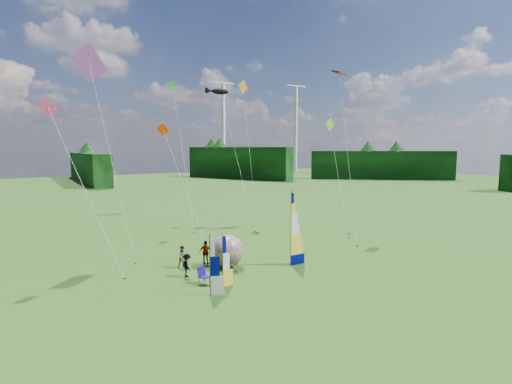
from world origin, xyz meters
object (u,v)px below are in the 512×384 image
side_banner_left (223,262)px  side_banner_far (210,266)px  spectator_c (187,265)px  bol_inflatable (227,251)px  feather_banner_main (291,230)px  spectator_b (183,257)px  spectator_a (215,258)px  camp_chair (204,276)px  kite_whale (236,149)px  spectator_d (206,252)px

side_banner_left → side_banner_far: side_banner_far is taller
side_banner_far → spectator_c: 4.14m
spectator_c → bol_inflatable: bearing=-75.7°
side_banner_far → bol_inflatable: 5.73m
feather_banner_main → spectator_b: size_ratio=3.35×
spectator_a → camp_chair: spectator_a is taller
side_banner_left → spectator_a: (1.08, 3.49, -0.75)m
bol_inflatable → spectator_c: bol_inflatable is taller
camp_chair → kite_whale: (11.51, 17.19, 7.91)m
spectator_b → spectator_d: bearing=3.1°
kite_whale → bol_inflatable: bearing=-117.9°
spectator_a → spectator_d: 1.61m
spectator_c → kite_whale: kite_whale is taller
side_banner_far → spectator_d: (2.39, 6.04, -0.88)m
spectator_a → spectator_b: bearing=137.3°
spectator_c → spectator_d: size_ratio=0.88×
side_banner_left → side_banner_far: 1.60m
feather_banner_main → bol_inflatable: bearing=151.8°
spectator_b → spectator_c: (-0.47, -2.06, -0.03)m
kite_whale → camp_chair: bearing=-121.2°
spectator_b → side_banner_far: bearing=-91.5°
spectator_a → kite_whale: kite_whale is taller
bol_inflatable → spectator_c: size_ratio=1.52×
spectator_b → side_banner_left: bearing=-78.3°
feather_banner_main → spectator_c: (-7.43, 1.58, -1.92)m
spectator_d → kite_whale: size_ratio=0.10×
spectator_b → camp_chair: bearing=-87.0°
spectator_b → kite_whale: size_ratio=0.10×
side_banner_far → kite_whale: bearing=82.9°
spectator_a → spectator_d: (0.03, 1.61, 0.03)m
spectator_b → camp_chair: spectator_b is taller
feather_banner_main → side_banner_far: bearing=-163.1°
feather_banner_main → kite_whale: bearing=74.1°
spectator_c → side_banner_left: bearing=-154.6°
side_banner_left → feather_banner_main: bearing=13.1°
spectator_b → spectator_c: spectator_b is taller
feather_banner_main → side_banner_left: bearing=-167.5°
side_banner_far → spectator_d: size_ratio=2.00×
spectator_b → spectator_c: bearing=-98.9°
side_banner_left → kite_whale: size_ratio=0.19×
side_banner_left → camp_chair: (-0.76, 1.11, -1.06)m
feather_banner_main → spectator_d: (-5.16, 3.61, -1.81)m
spectator_a → spectator_c: spectator_a is taller
spectator_c → kite_whale: (11.91, 15.22, 7.69)m
side_banner_far → spectator_d: side_banner_far is taller
side_banner_far → spectator_c: (0.12, 4.02, -0.99)m
spectator_a → spectator_d: bearing=89.3°
side_banner_left → bol_inflatable: 4.23m
side_banner_left → spectator_b: 5.24m
spectator_a → side_banner_far: bearing=-117.7°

